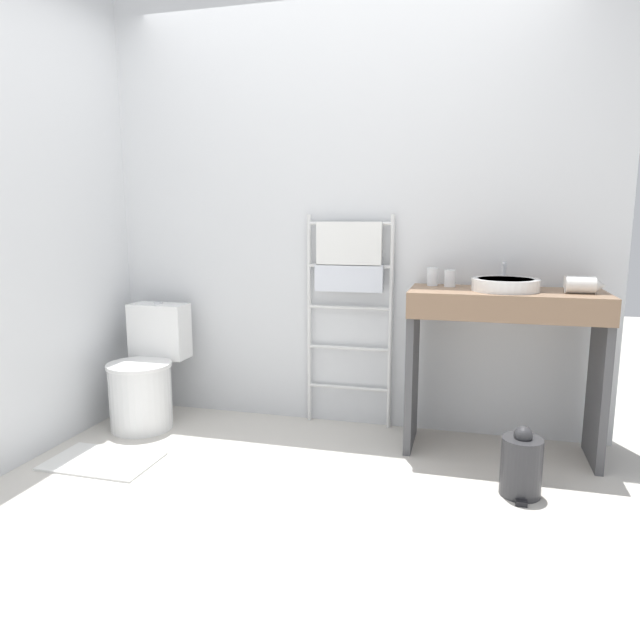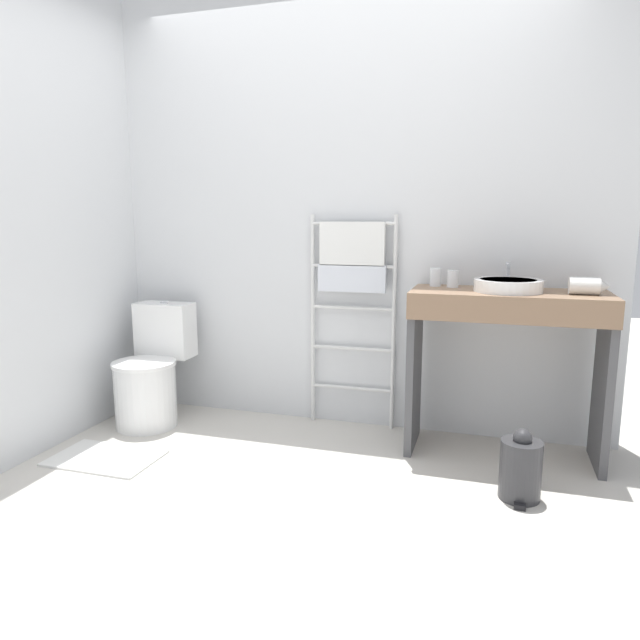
{
  "view_description": "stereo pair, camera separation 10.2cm",
  "coord_description": "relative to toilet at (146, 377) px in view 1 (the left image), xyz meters",
  "views": [
    {
      "loc": [
        0.76,
        -2.17,
        1.26
      ],
      "look_at": [
        0.03,
        0.6,
        0.76
      ],
      "focal_mm": 32.0,
      "sensor_mm": 36.0,
      "label": 1
    },
    {
      "loc": [
        0.86,
        -2.14,
        1.26
      ],
      "look_at": [
        0.03,
        0.6,
        0.76
      ],
      "focal_mm": 32.0,
      "sensor_mm": 36.0,
      "label": 2
    }
  ],
  "objects": [
    {
      "name": "cup_near_wall",
      "position": [
        1.7,
        0.23,
        0.64
      ],
      "size": [
        0.06,
        0.06,
        0.1
      ],
      "color": "white",
      "rests_on": "vanity_counter"
    },
    {
      "name": "hair_dryer",
      "position": [
        2.45,
        0.1,
        0.63
      ],
      "size": [
        0.19,
        0.19,
        0.09
      ],
      "color": "white",
      "rests_on": "vanity_counter"
    },
    {
      "name": "cup_near_edge",
      "position": [
        1.8,
        0.21,
        0.63
      ],
      "size": [
        0.06,
        0.06,
        0.09
      ],
      "color": "white",
      "rests_on": "vanity_counter"
    },
    {
      "name": "towel_radiator",
      "position": [
        1.2,
        0.31,
        0.63
      ],
      "size": [
        0.53,
        0.06,
        1.29
      ],
      "color": "silver",
      "rests_on": "ground_plane"
    },
    {
      "name": "faucet",
      "position": [
        2.08,
        0.28,
        0.68
      ],
      "size": [
        0.02,
        0.1,
        0.14
      ],
      "color": "silver",
      "rests_on": "vanity_counter"
    },
    {
      "name": "trash_bin",
      "position": [
        2.17,
        -0.38,
        -0.16
      ],
      "size": [
        0.19,
        0.22,
        0.33
      ],
      "color": "#333335",
      "rests_on": "ground_plane"
    },
    {
      "name": "vanity_counter",
      "position": [
        2.09,
        0.1,
        0.3
      ],
      "size": [
        1.0,
        0.45,
        0.89
      ],
      "color": "#84664C",
      "rests_on": "ground_plane"
    },
    {
      "name": "sink_basin",
      "position": [
        2.08,
        0.09,
        0.62
      ],
      "size": [
        0.34,
        0.34,
        0.06
      ],
      "color": "white",
      "rests_on": "vanity_counter"
    },
    {
      "name": "ground_plane",
      "position": [
        1.14,
        -0.84,
        -0.31
      ],
      "size": [
        12.0,
        12.0,
        0.0
      ],
      "primitive_type": "plane",
      "color": "beige"
    },
    {
      "name": "wall_side",
      "position": [
        -0.37,
        -0.24,
        1.02
      ],
      "size": [
        0.12,
        1.8,
        2.66
      ],
      "primitive_type": "cube",
      "color": "silver",
      "rests_on": "ground_plane"
    },
    {
      "name": "wall_back",
      "position": [
        1.14,
        0.42,
        1.02
      ],
      "size": [
        3.16,
        0.12,
        2.66
      ],
      "primitive_type": "cube",
      "color": "silver",
      "rests_on": "ground_plane"
    },
    {
      "name": "toilet",
      "position": [
        0.0,
        0.0,
        0.0
      ],
      "size": [
        0.38,
        0.53,
        0.75
      ],
      "color": "white",
      "rests_on": "ground_plane"
    },
    {
      "name": "bath_mat",
      "position": [
        0.07,
        -0.57,
        -0.3
      ],
      "size": [
        0.56,
        0.36,
        0.01
      ],
      "primitive_type": "cube",
      "color": "silver",
      "rests_on": "ground_plane"
    }
  ]
}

